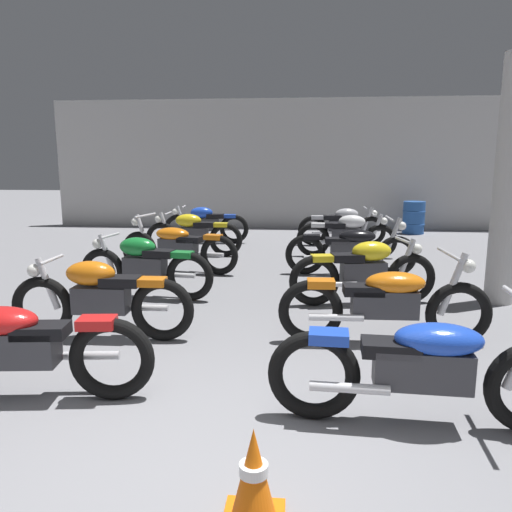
{
  "coord_description": "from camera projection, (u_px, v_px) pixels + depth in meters",
  "views": [
    {
      "loc": [
        0.64,
        -2.55,
        1.85
      ],
      "look_at": [
        0.0,
        4.29,
        0.55
      ],
      "focal_mm": 34.73,
      "sensor_mm": 36.0,
      "label": 1
    }
  ],
  "objects": [
    {
      "name": "motorcycle_left_row_3",
      "position": [
        177.0,
        246.0,
        8.44
      ],
      "size": [
        2.14,
        0.75,
        0.97
      ],
      "color": "black",
      "rests_on": "ground"
    },
    {
      "name": "motorcycle_left_row_2",
      "position": [
        144.0,
        265.0,
        6.81
      ],
      "size": [
        1.97,
        0.5,
        0.88
      ],
      "color": "black",
      "rests_on": "ground"
    },
    {
      "name": "motorcycle_right_row_3",
      "position": [
        352.0,
        248.0,
        8.19
      ],
      "size": [
        2.17,
        0.68,
        0.97
      ],
      "color": "black",
      "rests_on": "ground"
    },
    {
      "name": "oil_drum",
      "position": [
        414.0,
        218.0,
        13.04
      ],
      "size": [
        0.59,
        0.59,
        0.85
      ],
      "color": "#23519E",
      "rests_on": "ground"
    },
    {
      "name": "motorcycle_right_row_2",
      "position": [
        364.0,
        271.0,
        6.48
      ],
      "size": [
        1.96,
        0.62,
        0.88
      ],
      "color": "black",
      "rests_on": "ground"
    },
    {
      "name": "back_wall",
      "position": [
        280.0,
        164.0,
        14.02
      ],
      "size": [
        13.02,
        0.24,
        3.6
      ],
      "primitive_type": "cube",
      "color": "#BCBAB7",
      "rests_on": "ground"
    },
    {
      "name": "support_pillar",
      "position": [
        509.0,
        182.0,
        6.37
      ],
      "size": [
        0.36,
        0.36,
        3.2
      ],
      "primitive_type": "cylinder",
      "color": "#BCBAB7",
      "rests_on": "ground"
    },
    {
      "name": "traffic_cone",
      "position": [
        254.0,
        479.0,
        2.53
      ],
      "size": [
        0.32,
        0.32,
        0.54
      ],
      "color": "orange",
      "rests_on": "ground"
    },
    {
      "name": "motorcycle_left_row_4",
      "position": [
        193.0,
        233.0,
        9.9
      ],
      "size": [
        1.97,
        0.48,
        0.88
      ],
      "color": "black",
      "rests_on": "ground"
    },
    {
      "name": "ground_plane",
      "position": [
        188.0,
        483.0,
        2.9
      ],
      "size": [
        60.0,
        60.0,
        0.0
      ],
      "primitive_type": "plane",
      "color": "gray"
    },
    {
      "name": "motorcycle_left_row_1",
      "position": [
        100.0,
        297.0,
        5.2
      ],
      "size": [
        1.97,
        0.48,
        0.88
      ],
      "color": "black",
      "rests_on": "ground"
    },
    {
      "name": "motorcycle_right_row_4",
      "position": [
        347.0,
        234.0,
        9.73
      ],
      "size": [
        1.97,
        0.48,
        0.88
      ],
      "color": "black",
      "rests_on": "ground"
    },
    {
      "name": "motorcycle_left_row_0",
      "position": [
        12.0,
        346.0,
        3.84
      ],
      "size": [
        2.17,
        0.68,
        0.97
      ],
      "color": "black",
      "rests_on": "ground"
    },
    {
      "name": "motorcycle_right_row_0",
      "position": [
        424.0,
        366.0,
        3.45
      ],
      "size": [
        2.17,
        0.68,
        0.97
      ],
      "color": "black",
      "rests_on": "ground"
    },
    {
      "name": "motorcycle_right_row_5",
      "position": [
        342.0,
        225.0,
        11.13
      ],
      "size": [
        1.97,
        0.48,
        0.88
      ],
      "color": "black",
      "rests_on": "ground"
    },
    {
      "name": "motorcycle_right_row_1",
      "position": [
        386.0,
        302.0,
        5.05
      ],
      "size": [
        2.17,
        0.68,
        0.97
      ],
      "color": "black",
      "rests_on": "ground"
    },
    {
      "name": "motorcycle_left_row_5",
      "position": [
        206.0,
        224.0,
        11.46
      ],
      "size": [
        1.97,
        0.5,
        0.88
      ],
      "color": "black",
      "rests_on": "ground"
    }
  ]
}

